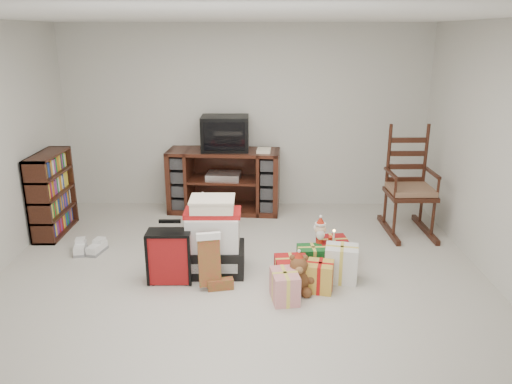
% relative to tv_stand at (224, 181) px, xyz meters
% --- Properties ---
extents(room, '(5.01, 5.01, 2.51)m').
position_rel_tv_stand_xyz_m(room, '(0.29, -2.20, 0.82)').
color(room, beige).
rests_on(room, ground).
extents(tv_stand, '(1.54, 0.65, 0.86)m').
position_rel_tv_stand_xyz_m(tv_stand, '(0.00, 0.00, 0.00)').
color(tv_stand, '#3F1812').
rests_on(tv_stand, floor).
extents(bookshelf, '(0.27, 0.82, 1.00)m').
position_rel_tv_stand_xyz_m(bookshelf, '(-2.04, -0.81, 0.05)').
color(bookshelf, '#3C1C10').
rests_on(bookshelf, floor).
extents(rocking_chair, '(0.57, 0.92, 1.36)m').
position_rel_tv_stand_xyz_m(rocking_chair, '(2.32, -0.70, 0.03)').
color(rocking_chair, '#3C1C10').
rests_on(rocking_chair, floor).
extents(gift_pile, '(0.63, 0.46, 0.79)m').
position_rel_tv_stand_xyz_m(gift_pile, '(0.02, -1.87, -0.09)').
color(gift_pile, black).
rests_on(gift_pile, floor).
extents(red_suitcase, '(0.41, 0.22, 0.62)m').
position_rel_tv_stand_xyz_m(red_suitcase, '(-0.39, -2.08, -0.16)').
color(red_suitcase, maroon).
rests_on(red_suitcase, floor).
extents(stocking, '(0.29, 0.17, 0.58)m').
position_rel_tv_stand_xyz_m(stocking, '(0.01, -2.23, -0.14)').
color(stocking, '#0D791F').
rests_on(stocking, floor).
extents(teddy_bear, '(0.25, 0.23, 0.38)m').
position_rel_tv_stand_xyz_m(teddy_bear, '(0.86, -2.29, -0.26)').
color(teddy_bear, brown).
rests_on(teddy_bear, floor).
extents(santa_figurine, '(0.27, 0.25, 0.55)m').
position_rel_tv_stand_xyz_m(santa_figurine, '(1.12, -1.69, -0.22)').
color(santa_figurine, '#AB2412').
rests_on(santa_figurine, floor).
extents(mrs_claus_figurine, '(0.28, 0.27, 0.57)m').
position_rel_tv_stand_xyz_m(mrs_claus_figurine, '(-0.18, -1.00, -0.21)').
color(mrs_claus_figurine, '#AB2412').
rests_on(mrs_claus_figurine, floor).
extents(sneaker_pair, '(0.37, 0.31, 0.10)m').
position_rel_tv_stand_xyz_m(sneaker_pair, '(-1.44, -1.41, -0.38)').
color(sneaker_pair, white).
rests_on(sneaker_pair, floor).
extents(gift_cluster, '(0.83, 1.16, 0.28)m').
position_rel_tv_stand_xyz_m(gift_cluster, '(1.04, -2.04, -0.29)').
color(gift_cluster, '#A91314').
rests_on(gift_cluster, floor).
extents(crt_television, '(0.63, 0.46, 0.46)m').
position_rel_tv_stand_xyz_m(crt_television, '(0.03, 0.01, 0.66)').
color(crt_television, black).
rests_on(crt_television, tv_stand).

